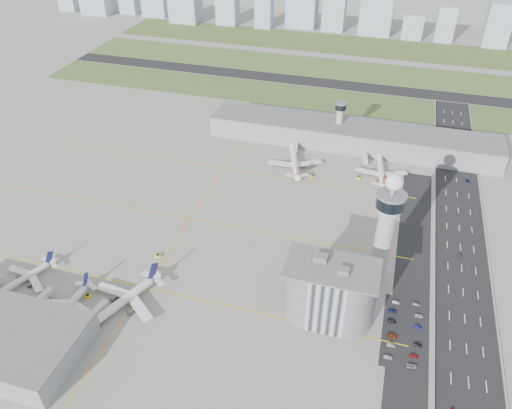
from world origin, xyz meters
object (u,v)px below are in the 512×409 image
(car_lot_9, at_px, (418,327))
(airplane_far_a, at_px, (295,158))
(tug_4, at_px, (313,176))
(car_lot_3, at_px, (392,321))
(car_lot_0, at_px, (388,357))
(jet_bridge_near_1, at_px, (31,310))
(car_lot_5, at_px, (396,302))
(secondary_tower, at_px, (339,119))
(airplane_near_b, at_px, (67,305))
(tug_5, at_px, (358,177))
(admin_building, at_px, (330,292))
(car_lot_2, at_px, (392,336))
(tug_3, at_px, (158,256))
(car_hw_4, at_px, (443,138))
(jet_bridge_near_2, at_px, (87,323))
(jet_bridge_far_0, at_px, (296,145))
(jet_bridge_far_1, at_px, (364,154))
(car_lot_8, at_px, (418,345))
(car_lot_1, at_px, (391,345))
(airplane_near_a, at_px, (24,275))
(car_hw_1, at_px, (460,256))
(car_lot_7, at_px, (414,356))
(car_lot_10, at_px, (419,316))
(car_lot_6, at_px, (412,366))
(car_lot_4, at_px, (392,311))
(control_tower, at_px, (386,227))
(tug_0, at_px, (23,280))
(airplane_far_b, at_px, (382,167))
(car_hw_2, at_px, (468,181))
(tug_1, at_px, (88,296))
(airplane_near_c, at_px, (123,297))
(tug_2, at_px, (98,288))

(car_lot_9, bearing_deg, airplane_far_a, 38.71)
(tug_4, bearing_deg, car_lot_3, 145.89)
(car_lot_9, bearing_deg, car_lot_0, 154.56)
(jet_bridge_near_1, bearing_deg, car_lot_5, -61.36)
(secondary_tower, relative_size, car_lot_3, 7.84)
(airplane_near_b, height_order, car_lot_0, airplane_near_b)
(airplane_near_b, height_order, tug_5, airplane_near_b)
(secondary_tower, height_order, admin_building, admin_building)
(airplane_far_a, relative_size, car_lot_2, 9.86)
(tug_3, height_order, car_hw_4, tug_3)
(car_lot_2, bearing_deg, airplane_near_b, 102.21)
(jet_bridge_near_2, relative_size, jet_bridge_far_0, 1.00)
(jet_bridge_far_1, xyz_separation_m, car_lot_8, (41.99, -160.36, -2.21))
(car_lot_1, bearing_deg, car_lot_8, -76.56)
(tug_5, bearing_deg, jet_bridge_near_1, -42.11)
(airplane_near_a, relative_size, tug_4, 11.83)
(tug_5, bearing_deg, car_hw_1, 41.62)
(car_lot_7, relative_size, car_lot_10, 0.96)
(jet_bridge_near_1, bearing_deg, tug_5, -29.27)
(car_lot_6, bearing_deg, car_lot_4, 12.75)
(tug_3, relative_size, car_lot_6, 0.67)
(control_tower, distance_m, car_lot_9, 48.26)
(car_lot_0, bearing_deg, car_lot_9, -31.11)
(tug_0, height_order, tug_5, tug_5)
(airplane_far_b, distance_m, jet_bridge_near_1, 228.44)
(tug_3, xyz_separation_m, tug_5, (94.78, 110.26, -0.01))
(tug_5, bearing_deg, tug_0, -48.94)
(airplane_near_a, height_order, car_lot_7, airplane_near_a)
(airplane_near_b, xyz_separation_m, tug_3, (23.70, 48.43, -4.23))
(airplane_near_b, bearing_deg, jet_bridge_far_0, 161.63)
(car_lot_6, distance_m, car_hw_2, 163.38)
(car_lot_3, bearing_deg, tug_1, 102.73)
(car_lot_2, bearing_deg, tug_0, 96.70)
(car_lot_1, relative_size, car_lot_4, 1.03)
(airplane_near_c, relative_size, jet_bridge_far_1, 3.21)
(secondary_tower, height_order, tug_5, secondary_tower)
(tug_1, relative_size, car_hw_2, 0.73)
(control_tower, xyz_separation_m, jet_bridge_far_1, (-20.00, 124.00, -32.19))
(tug_3, bearing_deg, tug_2, -51.61)
(jet_bridge_near_2, xyz_separation_m, car_lot_0, (134.81, 22.06, -2.19))
(car_lot_1, xyz_separation_m, car_hw_4, (24.23, 210.69, -0.03))
(airplane_near_a, bearing_deg, tug_3, 144.99)
(airplane_near_b, distance_m, car_lot_4, 155.28)
(car_lot_3, bearing_deg, car_lot_6, -154.27)
(secondary_tower, relative_size, tug_4, 11.03)
(jet_bridge_near_1, xyz_separation_m, car_lot_2, (165.72, 34.61, -2.22))
(secondary_tower, distance_m, tug_4, 57.15)
(tug_2, relative_size, car_lot_6, 0.67)
(car_lot_2, bearing_deg, secondary_tower, 17.94)
(jet_bridge_near_1, distance_m, tug_5, 212.43)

